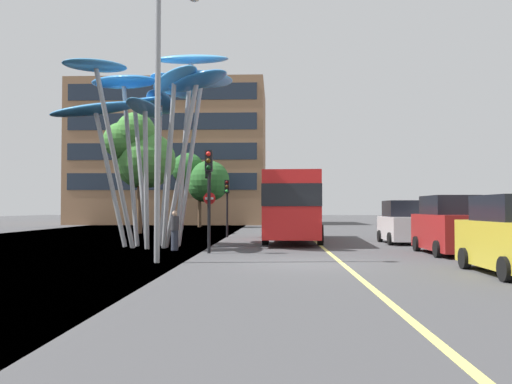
% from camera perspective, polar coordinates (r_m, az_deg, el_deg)
% --- Properties ---
extents(ground, '(120.00, 240.00, 0.10)m').
position_cam_1_polar(ground, '(16.91, 2.42, -7.75)').
color(ground, '#424244').
extents(red_bus, '(3.21, 10.64, 3.64)m').
position_cam_1_polar(red_bus, '(28.15, 4.03, -1.19)').
color(red_bus, red).
rests_on(red_bus, ground).
extents(leaf_sculpture, '(8.52, 8.17, 8.69)m').
position_cam_1_polar(leaf_sculpture, '(25.25, -10.61, 9.67)').
color(leaf_sculpture, '#9EA0A5').
rests_on(leaf_sculpture, ground).
extents(traffic_light_kerb_near, '(0.28, 0.42, 3.93)m').
position_cam_1_polar(traffic_light_kerb_near, '(20.68, -5.02, 1.37)').
color(traffic_light_kerb_near, black).
rests_on(traffic_light_kerb_near, ground).
extents(traffic_light_kerb_far, '(0.28, 0.42, 3.98)m').
position_cam_1_polar(traffic_light_kerb_far, '(26.47, -5.06, 0.76)').
color(traffic_light_kerb_far, black).
rests_on(traffic_light_kerb_far, ground).
extents(traffic_light_island_mid, '(0.28, 0.42, 3.40)m').
position_cam_1_polar(traffic_light_island_mid, '(31.98, -3.09, -0.39)').
color(traffic_light_island_mid, black).
rests_on(traffic_light_island_mid, ground).
extents(car_parked_mid, '(1.91, 4.50, 2.20)m').
position_cam_1_polar(car_parked_mid, '(21.47, 19.77, -3.47)').
color(car_parked_mid, maroon).
rests_on(car_parked_mid, ground).
extents(car_parked_far, '(2.01, 3.97, 2.10)m').
position_cam_1_polar(car_parked_far, '(27.31, 15.34, -3.24)').
color(car_parked_far, silver).
rests_on(car_parked_far, ground).
extents(street_lamp, '(1.48, 0.44, 8.79)m').
position_cam_1_polar(street_lamp, '(17.70, -9.46, 10.52)').
color(street_lamp, gray).
rests_on(street_lamp, ground).
extents(tree_pavement_near, '(4.78, 5.14, 8.20)m').
position_cam_1_polar(tree_pavement_near, '(38.01, -12.09, 4.11)').
color(tree_pavement_near, brown).
rests_on(tree_pavement_near, ground).
extents(tree_pavement_far, '(5.41, 4.07, 6.84)m').
position_cam_1_polar(tree_pavement_far, '(49.24, -5.57, 1.34)').
color(tree_pavement_far, brown).
rests_on(tree_pavement_far, ground).
extents(pedestrian, '(0.34, 0.34, 1.62)m').
position_cam_1_polar(pedestrian, '(22.33, -8.61, -4.06)').
color(pedestrian, '#2D3342').
rests_on(pedestrian, ground).
extents(no_entry_sign, '(0.60, 0.12, 2.51)m').
position_cam_1_polar(no_entry_sign, '(26.77, -4.96, -1.83)').
color(no_entry_sign, gray).
rests_on(no_entry_sign, ground).
extents(backdrop_building, '(20.76, 13.26, 15.37)m').
position_cam_1_polar(backdrop_building, '(62.34, -8.71, 3.78)').
color(backdrop_building, '#936B4C').
rests_on(backdrop_building, ground).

